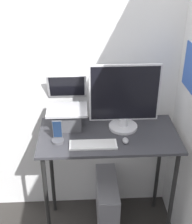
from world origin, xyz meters
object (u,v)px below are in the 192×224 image
mouse (125,141)px  cell_phone (58,136)px  laptop (67,113)px  monitor (124,100)px  computer_tower (107,201)px  keyboard (93,145)px

mouse → cell_phone: size_ratio=0.39×
laptop → monitor: monitor is taller
laptop → computer_tower: 0.88m
monitor → cell_phone: monitor is taller
monitor → computer_tower: 0.95m
monitor → computer_tower: bearing=179.8°
keyboard → mouse: size_ratio=4.84×
monitor → cell_phone: bearing=-160.9°
cell_phone → mouse: bearing=-3.9°
computer_tower → mouse: bearing=-63.0°
keyboard → computer_tower: bearing=61.0°
mouse → cell_phone: (-0.46, 0.03, 0.03)m
laptop → keyboard: (0.18, -0.26, -0.10)m
keyboard → mouse: mouse is taller
laptop → monitor: bearing=-6.1°
laptop → keyboard: bearing=-56.1°
monitor → mouse: (-0.01, -0.19, -0.21)m
monitor → keyboard: bearing=-136.1°
keyboard → cell_phone: size_ratio=1.89×
computer_tower → cell_phone: bearing=-155.8°
mouse → computer_tower: 0.77m
cell_phone → computer_tower: cell_phone is taller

